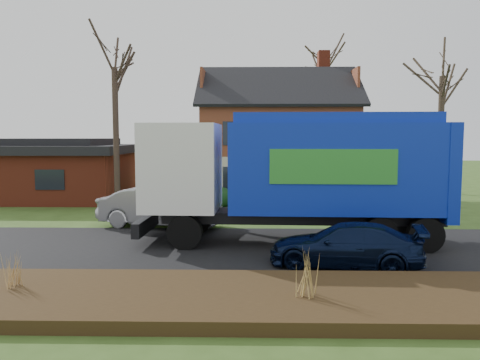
{
  "coord_description": "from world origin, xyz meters",
  "views": [
    {
      "loc": [
        0.31,
        -15.63,
        3.81
      ],
      "look_at": [
        -0.08,
        2.5,
        2.13
      ],
      "focal_mm": 35.0,
      "sensor_mm": 36.0,
      "label": 1
    }
  ],
  "objects": [
    {
      "name": "road",
      "position": [
        0.0,
        0.0,
        0.01
      ],
      "size": [
        80.0,
        7.0,
        0.02
      ],
      "primitive_type": "cube",
      "color": "black",
      "rests_on": "ground"
    },
    {
      "name": "ground",
      "position": [
        0.0,
        0.0,
        0.0
      ],
      "size": [
        120.0,
        120.0,
        0.0
      ],
      "primitive_type": "plane",
      "color": "#314C19",
      "rests_on": "ground"
    },
    {
      "name": "ranch_house",
      "position": [
        -12.0,
        13.0,
        1.81
      ],
      "size": [
        9.8,
        8.2,
        3.7
      ],
      "color": "maroon",
      "rests_on": "ground"
    },
    {
      "name": "tree_front_east",
      "position": [
        10.4,
        9.49,
        8.11
      ],
      "size": [
        3.59,
        3.59,
        9.98
      ],
      "color": "#3D3125",
      "rests_on": "ground"
    },
    {
      "name": "tree_front_west",
      "position": [
        -6.67,
        8.65,
        8.43
      ],
      "size": [
        3.44,
        3.44,
        10.23
      ],
      "color": "#3A2B23",
      "rests_on": "ground"
    },
    {
      "name": "tree_back",
      "position": [
        6.33,
        22.4,
        10.85
      ],
      "size": [
        4.11,
        4.11,
        13.02
      ],
      "color": "#403126",
      "rests_on": "ground"
    },
    {
      "name": "navy_wagon",
      "position": [
        3.11,
        -2.08,
        0.64
      ],
      "size": [
        4.71,
        2.69,
        1.29
      ],
      "primitive_type": "imported",
      "rotation": [
        0.0,
        0.0,
        -1.78
      ],
      "color": "black",
      "rests_on": "ground"
    },
    {
      "name": "grass_clump_mid",
      "position": [
        1.57,
        -5.58,
        0.82
      ],
      "size": [
        0.38,
        0.31,
        1.05
      ],
      "color": "#A68749",
      "rests_on": "mulch_verge"
    },
    {
      "name": "silver_sedan",
      "position": [
        -3.46,
        3.87,
        0.86
      ],
      "size": [
        5.48,
        2.98,
        1.71
      ],
      "primitive_type": "imported",
      "rotation": [
        0.0,
        0.0,
        1.33
      ],
      "color": "#97999E",
      "rests_on": "ground"
    },
    {
      "name": "main_house",
      "position": [
        1.49,
        13.91,
        4.03
      ],
      "size": [
        12.95,
        8.95,
        9.26
      ],
      "color": "beige",
      "rests_on": "ground"
    },
    {
      "name": "garbage_truck",
      "position": [
        2.07,
        0.96,
        2.66
      ],
      "size": [
        10.86,
        3.25,
        4.61
      ],
      "rotation": [
        0.0,
        0.0,
        -0.04
      ],
      "color": "black",
      "rests_on": "ground"
    },
    {
      "name": "grass_clump_west",
      "position": [
        -5.22,
        -5.06,
        0.75
      ],
      "size": [
        0.34,
        0.28,
        0.89
      ],
      "color": "tan",
      "rests_on": "mulch_verge"
    },
    {
      "name": "mulch_verge",
      "position": [
        0.0,
        -5.3,
        0.15
      ],
      "size": [
        80.0,
        3.5,
        0.3
      ],
      "primitive_type": "cube",
      "color": "black",
      "rests_on": "ground"
    }
  ]
}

